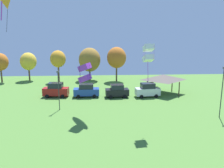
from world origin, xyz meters
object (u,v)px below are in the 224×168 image
Objects in this scene: parked_car_rightmost_in_row at (148,90)px; park_pavilion at (163,77)px; kite_flying_3 at (85,73)px; light_post_1 at (59,88)px; light_post_0 at (222,90)px; parked_car_leftmost at (56,90)px; treeline_tree_3 at (90,60)px; kite_flying_4 at (149,53)px; treeline_tree_4 at (117,58)px; treeline_tree_1 at (28,61)px; treeline_tree_2 at (58,59)px; parked_car_third_from_left at (117,91)px; treeline_tree_0 at (0,62)px; parked_car_second_from_left at (86,90)px.

parked_car_rightmost_in_row is 0.70× the size of park_pavilion.
kite_flying_3 reaches higher than light_post_1.
parked_car_rightmost_in_row is at bearing 125.90° from light_post_0.
treeline_tree_3 is at bearing 72.92° from parked_car_leftmost.
kite_flying_4 reaches higher than light_post_0.
kite_flying_3 is 0.32× the size of treeline_tree_4.
parked_car_leftmost is 0.69× the size of treeline_tree_1.
kite_flying_4 is 0.58× the size of treeline_tree_3.
light_post_0 is 35.19m from treeline_tree_2.
light_post_0 is (7.68, -10.61, 2.63)m from parked_car_rightmost_in_row.
treeline_tree_3 reaches higher than park_pavilion.
treeline_tree_4 is at bearing -5.39° from treeline_tree_1.
park_pavilion is at bearing 9.93° from parked_car_third_from_left.
treeline_tree_1 is 7.49m from treeline_tree_2.
treeline_tree_2 is (-1.51, 12.68, 3.99)m from parked_car_leftmost.
kite_flying_4 is 12.18m from light_post_0.
parked_car_rightmost_in_row is at bearing -37.71° from treeline_tree_2.
kite_flying_3 reaches higher than parked_car_rightmost_in_row.
kite_flying_4 is at bearing -86.80° from treeline_tree_4.
parked_car_leftmost is at bearing -176.44° from park_pavilion.
parked_car_rightmost_in_row is 33.62m from treeline_tree_0.
light_post_1 is at bearing 133.63° from kite_flying_3.
kite_flying_3 is 0.33× the size of treeline_tree_3.
light_post_0 is 31.74m from treeline_tree_3.
treeline_tree_3 is at bearing 105.79° from parked_car_third_from_left.
parked_car_leftmost is 26.70m from light_post_0.
light_post_1 is 0.88× the size of treeline_tree_0.
kite_flying_3 is at bearing -50.24° from treeline_tree_0.
kite_flying_3 is at bearing -103.54° from treeline_tree_4.
park_pavilion is 0.96× the size of treeline_tree_0.
treeline_tree_3 is (5.53, 14.25, 3.61)m from parked_car_leftmost.
light_post_1 is (1.75, -7.24, 2.08)m from parked_car_leftmost.
parked_car_third_from_left is 0.65× the size of park_pavilion.
treeline_tree_1 is (-32.58, 26.31, 0.64)m from light_post_0.
parked_car_rightmost_in_row is at bearing -24.18° from treeline_tree_0.
treeline_tree_0 is (-33.77, 11.47, 1.57)m from park_pavilion.
light_post_0 reaches higher than light_post_1.
parked_car_rightmost_in_row is 0.67× the size of treeline_tree_0.
treeline_tree_4 is (20.42, -1.93, 0.96)m from treeline_tree_1.
treeline_tree_3 is 0.97× the size of treeline_tree_4.
kite_flying_3 is 0.40× the size of park_pavilion.
light_post_0 is at bearing -42.93° from parked_car_third_from_left.
light_post_0 is at bearing -38.93° from treeline_tree_1.
treeline_tree_4 is at bearing 63.47° from light_post_1.
parked_car_second_from_left is 10.82m from parked_car_rightmost_in_row.
parked_car_rightmost_in_row is at bearing 0.57° from parked_car_leftmost.
treeline_tree_1 is at bearing 115.46° from light_post_1.
treeline_tree_2 is at bearing 136.90° from parked_car_rightmost_in_row.
kite_flying_3 is 0.39× the size of treeline_tree_1.
kite_flying_4 is 0.97× the size of parked_car_leftmost.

